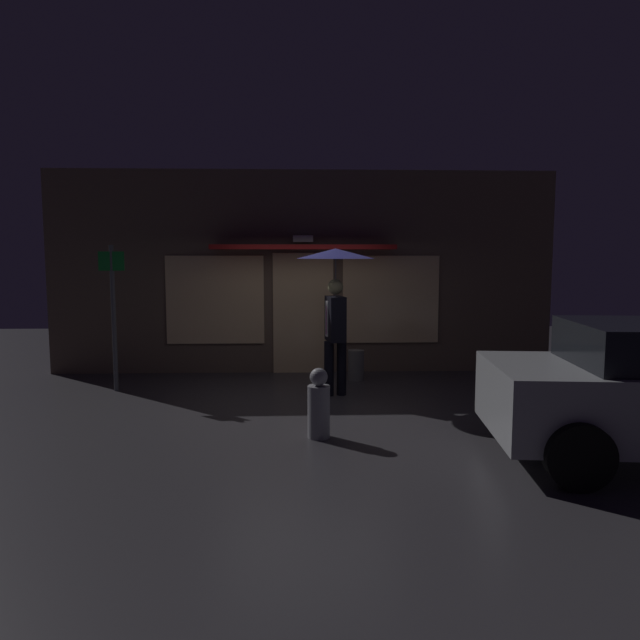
{
  "coord_description": "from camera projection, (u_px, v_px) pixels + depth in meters",
  "views": [
    {
      "loc": [
        -0.13,
        -8.66,
        2.17
      ],
      "look_at": [
        0.24,
        0.36,
        1.17
      ],
      "focal_mm": 33.42,
      "sensor_mm": 36.0,
      "label": 1
    }
  ],
  "objects": [
    {
      "name": "ground_plane",
      "position": [
        305.0,
        401.0,
        8.84
      ],
      "size": [
        18.0,
        18.0,
        0.0
      ],
      "primitive_type": "plane",
      "color": "#38353A"
    },
    {
      "name": "street_sign_post",
      "position": [
        113.0,
        309.0,
        9.39
      ],
      "size": [
        0.4,
        0.07,
        2.32
      ],
      "color": "#595B60",
      "rests_on": "ground"
    },
    {
      "name": "person_with_umbrella",
      "position": [
        335.0,
        283.0,
        9.03
      ],
      "size": [
        1.18,
        1.18,
        2.26
      ],
      "rotation": [
        0.0,
        0.0,
        1.74
      ],
      "color": "black",
      "rests_on": "ground"
    },
    {
      "name": "sidewalk_bollard",
      "position": [
        356.0,
        365.0,
        10.3
      ],
      "size": [
        0.28,
        0.28,
        0.53
      ],
      "primitive_type": "cylinder",
      "color": "slate",
      "rests_on": "ground"
    },
    {
      "name": "fire_hydrant",
      "position": [
        319.0,
        405.0,
        7.05
      ],
      "size": [
        0.27,
        0.27,
        0.84
      ],
      "color": "gray",
      "rests_on": "ground"
    },
    {
      "name": "building_facade",
      "position": [
        303.0,
        273.0,
        10.96
      ],
      "size": [
        9.22,
        1.0,
        3.68
      ],
      "color": "brown",
      "rests_on": "ground"
    }
  ]
}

